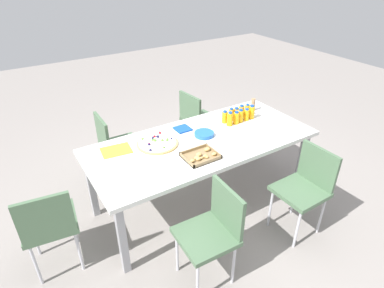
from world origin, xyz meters
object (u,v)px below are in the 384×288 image
object	(u,v)px
party_table	(202,146)
juice_bottle_9	(230,119)
juice_bottle_1	(241,112)
juice_bottle_4	(225,117)
juice_bottle_5	(252,112)
juice_bottle_6	(247,115)
juice_bottle_8	(236,118)
juice_bottle_2	(236,114)
chair_far_left	(306,184)
chair_near_left	(197,118)
plate_stack	(204,134)
juice_bottle_0	(247,110)
juice_bottle_3	(231,115)
snack_tray	(201,156)
paper_folder	(116,150)
fruit_pizza	(157,143)
chair_far_right	(213,228)
napkin_stack	(183,129)
cardboard_tube	(253,105)
chair_near_right	(115,143)
chair_end	(49,223)
juice_bottle_7	(240,116)

from	to	relation	value
party_table	juice_bottle_9	distance (m)	0.44
juice_bottle_1	juice_bottle_4	world-z (taller)	juice_bottle_1
juice_bottle_4	juice_bottle_5	world-z (taller)	juice_bottle_5
juice_bottle_6	juice_bottle_8	xyz separation A→B (m)	(0.14, 0.00, 0.00)
juice_bottle_8	juice_bottle_5	bearing A→B (deg)	-177.19
juice_bottle_2	chair_far_left	bearing A→B (deg)	91.55
party_table	juice_bottle_4	bearing A→B (deg)	-155.13
chair_near_left	plate_stack	bearing A→B (deg)	-35.70
party_table	juice_bottle_0	bearing A→B (deg)	-165.20
juice_bottle_3	juice_bottle_6	bearing A→B (deg)	151.01
juice_bottle_6	chair_near_left	bearing A→B (deg)	-79.37
chair_near_left	snack_tray	world-z (taller)	chair_near_left
juice_bottle_3	paper_folder	xyz separation A→B (m)	(1.24, -0.07, -0.06)
chair_near_left	fruit_pizza	distance (m)	1.15
juice_bottle_2	juice_bottle_8	size ratio (longest dim) A/B	0.98
juice_bottle_0	juice_bottle_9	bearing A→B (deg)	14.82
juice_bottle_1	juice_bottle_6	size ratio (longest dim) A/B	1.07
juice_bottle_2	fruit_pizza	world-z (taller)	juice_bottle_2
juice_bottle_2	chair_near_left	bearing A→B (deg)	-84.73
chair_far_right	juice_bottle_0	bearing A→B (deg)	-46.83
napkin_stack	juice_bottle_6	bearing A→B (deg)	165.48
party_table	juice_bottle_1	world-z (taller)	juice_bottle_1
plate_stack	cardboard_tube	bearing A→B (deg)	-166.31
chair_near_left	paper_folder	world-z (taller)	chair_near_left
juice_bottle_3	cardboard_tube	size ratio (longest dim) A/B	1.00
juice_bottle_1	juice_bottle_3	world-z (taller)	same
napkin_stack	chair_near_right	bearing A→B (deg)	-42.39
juice_bottle_8	juice_bottle_1	bearing A→B (deg)	-148.55
juice_bottle_1	juice_bottle_5	world-z (taller)	juice_bottle_5
chair_near_right	napkin_stack	xyz separation A→B (m)	(-0.55, 0.50, 0.25)
juice_bottle_1	chair_end	bearing A→B (deg)	7.52
juice_bottle_9	chair_near_right	bearing A→B (deg)	-34.12
juice_bottle_3	juice_bottle_8	size ratio (longest dim) A/B	1.04
juice_bottle_0	juice_bottle_1	xyz separation A→B (m)	(0.08, -0.00, 0.00)
juice_bottle_6	juice_bottle_9	xyz separation A→B (m)	(0.22, 0.00, 0.01)
chair_near_left	chair_far_right	size ratio (longest dim) A/B	1.00
juice_bottle_2	juice_bottle_3	bearing A→B (deg)	-3.45
chair_end	snack_tray	distance (m)	1.31
chair_near_right	snack_tray	size ratio (longest dim) A/B	2.86
juice_bottle_5	juice_bottle_0	bearing A→B (deg)	-90.97
cardboard_tube	juice_bottle_7	bearing A→B (deg)	25.50
juice_bottle_7	fruit_pizza	xyz separation A→B (m)	(0.95, -0.04, -0.05)
party_table	juice_bottle_2	world-z (taller)	juice_bottle_2
snack_tray	party_table	bearing A→B (deg)	-126.09
juice_bottle_4	juice_bottle_8	distance (m)	0.12
juice_bottle_1	juice_bottle_3	xyz separation A→B (m)	(0.14, 0.00, 0.00)
juice_bottle_0	fruit_pizza	world-z (taller)	juice_bottle_0
chair_far_left	snack_tray	world-z (taller)	chair_far_left
chair_near_right	juice_bottle_6	xyz separation A→B (m)	(-1.23, 0.68, 0.30)
juice_bottle_6	juice_bottle_0	bearing A→B (deg)	-134.52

